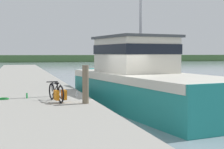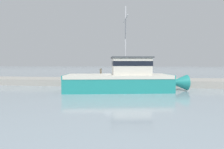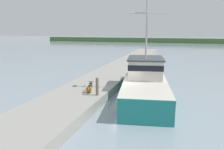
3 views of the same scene
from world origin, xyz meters
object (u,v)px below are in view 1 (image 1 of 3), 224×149
(water_bottle_on_curb, at_px, (27,96))
(mooring_post, at_px, (86,84))
(water_bottle_by_bike, at_px, (77,94))
(fishing_boat_main, at_px, (142,80))
(bicycle_touring, at_px, (57,93))

(water_bottle_on_curb, bearing_deg, mooring_post, -45.47)
(water_bottle_by_bike, bearing_deg, fishing_boat_main, 15.81)
(water_bottle_on_curb, xyz_separation_m, water_bottle_by_bike, (1.99, -0.03, 0.00))
(fishing_boat_main, height_order, water_bottle_by_bike, fishing_boat_main)
(mooring_post, bearing_deg, fishing_boat_main, 41.70)
(mooring_post, xyz_separation_m, water_bottle_by_bike, (0.02, 1.97, -0.58))
(water_bottle_by_bike, bearing_deg, water_bottle_on_curb, 179.01)
(mooring_post, xyz_separation_m, water_bottle_on_curb, (-1.97, 2.00, -0.58))
(water_bottle_by_bike, bearing_deg, bicycle_touring, -126.04)
(bicycle_touring, distance_m, water_bottle_on_curb, 1.70)
(fishing_boat_main, height_order, water_bottle_on_curb, fishing_boat_main)
(bicycle_touring, relative_size, mooring_post, 1.24)
(mooring_post, relative_size, water_bottle_by_bike, 6.49)
(fishing_boat_main, distance_m, water_bottle_by_bike, 3.36)
(fishing_boat_main, xyz_separation_m, water_bottle_on_curb, (-5.19, -0.87, -0.43))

